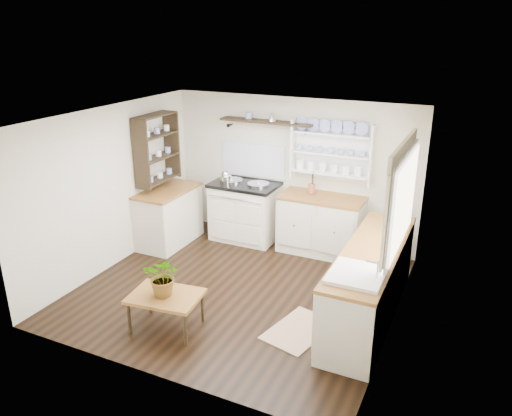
% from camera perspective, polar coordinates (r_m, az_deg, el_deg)
% --- Properties ---
extents(floor, '(4.00, 3.80, 0.01)m').
position_cam_1_polar(floor, '(6.75, -1.99, -9.29)').
color(floor, black).
rests_on(floor, ground).
extents(wall_back, '(4.00, 0.02, 2.30)m').
position_cam_1_polar(wall_back, '(7.91, 4.18, 4.26)').
color(wall_back, beige).
rests_on(wall_back, ground).
extents(wall_right, '(0.02, 3.80, 2.30)m').
position_cam_1_polar(wall_right, '(5.69, 16.14, -3.09)').
color(wall_right, beige).
rests_on(wall_right, ground).
extents(wall_left, '(0.02, 3.80, 2.30)m').
position_cam_1_polar(wall_left, '(7.34, -16.16, 2.21)').
color(wall_left, beige).
rests_on(wall_left, ground).
extents(ceiling, '(4.00, 3.80, 0.01)m').
position_cam_1_polar(ceiling, '(5.96, -2.26, 10.32)').
color(ceiling, white).
rests_on(ceiling, wall_back).
extents(window, '(0.08, 1.55, 1.22)m').
position_cam_1_polar(window, '(5.69, 16.30, 1.38)').
color(window, white).
rests_on(window, wall_right).
extents(aga_cooker, '(1.06, 0.74, 0.98)m').
position_cam_1_polar(aga_cooker, '(8.09, -1.27, -0.30)').
color(aga_cooker, white).
rests_on(aga_cooker, floor).
extents(back_cabinets, '(1.27, 0.63, 0.90)m').
position_cam_1_polar(back_cabinets, '(7.68, 7.41, -1.81)').
color(back_cabinets, beige).
rests_on(back_cabinets, floor).
extents(right_cabinets, '(0.62, 2.43, 0.90)m').
position_cam_1_polar(right_cabinets, '(6.12, 12.89, -8.25)').
color(right_cabinets, beige).
rests_on(right_cabinets, floor).
extents(belfast_sink, '(0.55, 0.60, 0.45)m').
position_cam_1_polar(belfast_sink, '(5.31, 11.35, -8.61)').
color(belfast_sink, white).
rests_on(belfast_sink, right_cabinets).
extents(left_cabinets, '(0.62, 1.13, 0.90)m').
position_cam_1_polar(left_cabinets, '(8.06, -9.93, -0.88)').
color(left_cabinets, beige).
rests_on(left_cabinets, floor).
extents(plate_rack, '(1.20, 0.22, 0.90)m').
position_cam_1_polar(plate_rack, '(7.57, 8.77, 6.52)').
color(plate_rack, white).
rests_on(plate_rack, wall_back).
extents(high_shelf, '(1.50, 0.29, 0.16)m').
position_cam_1_polar(high_shelf, '(7.77, 1.20, 9.77)').
color(high_shelf, black).
rests_on(high_shelf, wall_back).
extents(left_shelving, '(0.28, 0.80, 1.05)m').
position_cam_1_polar(left_shelving, '(7.81, -11.27, 6.75)').
color(left_shelving, black).
rests_on(left_shelving, wall_left).
extents(kettle, '(0.18, 0.18, 0.22)m').
position_cam_1_polar(kettle, '(7.93, -3.50, 3.50)').
color(kettle, silver).
rests_on(kettle, aga_cooker).
extents(utensil_crock, '(0.12, 0.12, 0.14)m').
position_cam_1_polar(utensil_crock, '(7.63, 6.37, 2.23)').
color(utensil_crock, '#975537').
rests_on(utensil_crock, back_cabinets).
extents(center_table, '(0.86, 0.66, 0.43)m').
position_cam_1_polar(center_table, '(5.88, -10.29, -10.12)').
color(center_table, brown).
rests_on(center_table, floor).
extents(potted_plant, '(0.47, 0.42, 0.46)m').
position_cam_1_polar(potted_plant, '(5.75, -10.47, -7.73)').
color(potted_plant, '#3F7233').
rests_on(potted_plant, center_table).
extents(floor_rug, '(0.73, 0.95, 0.02)m').
position_cam_1_polar(floor_rug, '(5.95, 4.92, -13.73)').
color(floor_rug, '#896D4F').
rests_on(floor_rug, floor).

